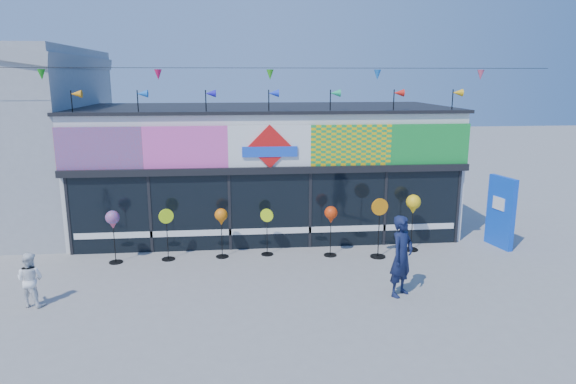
{
  "coord_description": "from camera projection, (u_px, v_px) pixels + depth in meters",
  "views": [
    {
      "loc": [
        -0.91,
        -11.34,
        5.07
      ],
      "look_at": [
        0.4,
        2.0,
        2.05
      ],
      "focal_mm": 32.0,
      "sensor_mm": 36.0,
      "label": 1
    }
  ],
  "objects": [
    {
      "name": "ground",
      "position": [
        280.0,
        294.0,
        12.21
      ],
      "size": [
        80.0,
        80.0,
        0.0
      ],
      "primitive_type": "plane",
      "color": "gray",
      "rests_on": "ground"
    },
    {
      "name": "kite_shop",
      "position": [
        265.0,
        167.0,
        17.53
      ],
      "size": [
        16.0,
        5.7,
        5.31
      ],
      "color": "silver",
      "rests_on": "ground"
    },
    {
      "name": "blue_sign",
      "position": [
        501.0,
        212.0,
        15.45
      ],
      "size": [
        0.39,
        1.09,
        2.16
      ],
      "rotation": [
        0.0,
        0.0,
        0.22
      ],
      "color": "blue",
      "rests_on": "ground"
    },
    {
      "name": "spinner_0",
      "position": [
        113.0,
        221.0,
        14.04
      ],
      "size": [
        0.38,
        0.38,
        1.5
      ],
      "color": "black",
      "rests_on": "ground"
    },
    {
      "name": "spinner_1",
      "position": [
        167.0,
        233.0,
        14.38
      ],
      "size": [
        0.4,
        0.38,
        1.48
      ],
      "color": "black",
      "rests_on": "ground"
    },
    {
      "name": "spinner_2",
      "position": [
        221.0,
        218.0,
        14.5
      ],
      "size": [
        0.36,
        0.36,
        1.44
      ],
      "color": "black",
      "rests_on": "ground"
    },
    {
      "name": "spinner_3",
      "position": [
        267.0,
        231.0,
        14.79
      ],
      "size": [
        0.37,
        0.35,
        1.38
      ],
      "color": "black",
      "rests_on": "ground"
    },
    {
      "name": "spinner_4",
      "position": [
        331.0,
        216.0,
        14.62
      ],
      "size": [
        0.37,
        0.37,
        1.47
      ],
      "color": "black",
      "rests_on": "ground"
    },
    {
      "name": "spinner_5",
      "position": [
        379.0,
        226.0,
        14.55
      ],
      "size": [
        0.49,
        0.44,
        1.73
      ],
      "color": "black",
      "rests_on": "ground"
    },
    {
      "name": "spinner_6",
      "position": [
        413.0,
        206.0,
        15.04
      ],
      "size": [
        0.43,
        0.43,
        1.7
      ],
      "color": "black",
      "rests_on": "ground"
    },
    {
      "name": "adult_man",
      "position": [
        402.0,
        256.0,
        11.99
      ],
      "size": [
        0.84,
        0.82,
        1.94
      ],
      "primitive_type": "imported",
      "rotation": [
        0.0,
        0.0,
        0.72
      ],
      "color": "#131A3C",
      "rests_on": "ground"
    },
    {
      "name": "child",
      "position": [
        30.0,
        279.0,
        11.49
      ],
      "size": [
        0.68,
        0.49,
        1.25
      ],
      "primitive_type": "imported",
      "rotation": [
        0.0,
        0.0,
        2.89
      ],
      "color": "white",
      "rests_on": "ground"
    }
  ]
}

